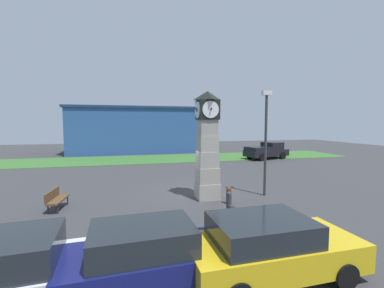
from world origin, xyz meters
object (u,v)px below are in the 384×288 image
object	(u,v)px
bollard_near_tower	(229,195)
car_by_building	(269,246)
bollard_far_row	(232,216)
car_near_tower	(153,256)
bollard_mid_row	(229,203)
pickup_truck	(266,151)
bench	(56,198)
car_navy_sedan	(9,272)
clock_tower	(207,147)
street_lamp_near_road	(266,135)

from	to	relation	value
bollard_near_tower	car_by_building	distance (m)	5.99
bollard_near_tower	bollard_far_row	size ratio (longest dim) A/B	0.92
bollard_far_row	car_near_tower	xyz separation A→B (m)	(-3.21, -2.86, 0.33)
bollard_mid_row	car_by_building	world-z (taller)	car_by_building
pickup_truck	bench	size ratio (longest dim) A/B	3.24
car_navy_sedan	pickup_truck	world-z (taller)	pickup_truck
bollard_mid_row	car_navy_sedan	bearing A→B (deg)	-148.08
bollard_far_row	car_navy_sedan	size ratio (longest dim) A/B	0.21
bollard_mid_row	car_near_tower	xyz separation A→B (m)	(-3.59, -4.15, 0.27)
car_navy_sedan	car_by_building	world-z (taller)	car_navy_sedan
clock_tower	bench	distance (m)	7.61
car_by_building	street_lamp_near_road	bearing A→B (deg)	61.57
bollard_near_tower	bollard_mid_row	distance (m)	1.62
car_by_building	pickup_truck	world-z (taller)	pickup_truck
pickup_truck	car_by_building	bearing A→B (deg)	-119.42
bollard_near_tower	bollard_far_row	distance (m)	2.96
car_navy_sedan	bollard_near_tower	bearing A→B (deg)	37.95
bollard_near_tower	street_lamp_near_road	size ratio (longest dim) A/B	0.15
car_near_tower	pickup_truck	bearing A→B (deg)	54.21
bollard_near_tower	car_navy_sedan	size ratio (longest dim) A/B	0.19
clock_tower	street_lamp_near_road	world-z (taller)	street_lamp_near_road
clock_tower	pickup_truck	xyz separation A→B (m)	(10.77, 12.88, -1.80)
pickup_truck	car_near_tower	bearing A→B (deg)	-125.79
bollard_near_tower	car_near_tower	size ratio (longest dim) A/B	0.19
pickup_truck	bench	bearing A→B (deg)	-144.35
car_navy_sedan	bench	xyz separation A→B (m)	(-0.84, 6.72, -0.27)
bollard_near_tower	bollard_mid_row	world-z (taller)	bollard_mid_row
bollard_far_row	car_navy_sedan	world-z (taller)	car_navy_sedan
car_navy_sedan	pickup_truck	size ratio (longest dim) A/B	0.85
car_navy_sedan	car_by_building	bearing A→B (deg)	-2.16
clock_tower	car_navy_sedan	xyz separation A→B (m)	(-6.45, -6.79, -1.93)
clock_tower	bollard_mid_row	bearing A→B (deg)	-86.43
bollard_far_row	street_lamp_near_road	distance (m)	5.84
car_navy_sedan	car_by_building	distance (m)	6.01
clock_tower	car_near_tower	distance (m)	7.87
pickup_truck	street_lamp_near_road	xyz separation A→B (m)	(-7.54, -13.09, 2.40)
car_navy_sedan	street_lamp_near_road	bearing A→B (deg)	34.18
pickup_truck	bench	xyz separation A→B (m)	(-18.06, -12.95, -0.40)
bollard_mid_row	bollard_far_row	world-z (taller)	bollard_mid_row
bollard_near_tower	car_by_building	world-z (taller)	car_by_building
bench	pickup_truck	bearing A→B (deg)	35.65
car_by_building	bollard_near_tower	bearing A→B (deg)	78.31
bollard_far_row	pickup_truck	xyz separation A→B (m)	(10.98, 16.84, 0.46)
street_lamp_near_road	clock_tower	bearing A→B (deg)	176.19
clock_tower	car_navy_sedan	world-z (taller)	clock_tower
car_by_building	car_near_tower	bearing A→B (deg)	176.11
bollard_mid_row	bench	size ratio (longest dim) A/B	0.63
bollard_mid_row	car_near_tower	bearing A→B (deg)	-130.90
bollard_far_row	clock_tower	bearing A→B (deg)	86.95
bollard_near_tower	car_near_tower	world-z (taller)	car_near_tower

